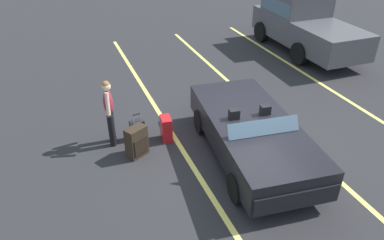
% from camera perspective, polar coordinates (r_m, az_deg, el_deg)
% --- Properties ---
extents(ground_plane, '(80.00, 80.00, 0.00)m').
position_cam_1_polar(ground_plane, '(8.54, 9.02, -5.53)').
color(ground_plane, '#28282B').
extents(lot_line_near, '(18.00, 0.12, 0.01)m').
position_cam_1_polar(lot_line_near, '(8.04, 0.39, -7.75)').
color(lot_line_near, '#EAE066').
rests_on(lot_line_near, ground_plane).
extents(lot_line_mid, '(18.00, 0.12, 0.01)m').
position_cam_1_polar(lot_line_mid, '(9.20, 16.24, -3.56)').
color(lot_line_mid, '#EAE066').
rests_on(lot_line_mid, ground_plane).
extents(lot_line_far, '(18.00, 0.12, 0.01)m').
position_cam_1_polar(lot_line_far, '(10.91, 27.75, -0.31)').
color(lot_line_far, '#EAE066').
rests_on(lot_line_far, ground_plane).
extents(convertible_car, '(4.31, 2.23, 1.24)m').
position_cam_1_polar(convertible_car, '(8.05, 9.93, -3.03)').
color(convertible_car, black).
rests_on(convertible_car, ground_plane).
extents(suitcase_large_black, '(0.47, 0.56, 0.74)m').
position_cam_1_polar(suitcase_large_black, '(8.34, -8.68, -3.39)').
color(suitcase_large_black, '#2D2319').
rests_on(suitcase_large_black, ground_plane).
extents(suitcase_medium_bright, '(0.43, 0.29, 0.62)m').
position_cam_1_polar(suitcase_medium_bright, '(8.83, -4.08, -1.38)').
color(suitcase_medium_bright, red).
rests_on(suitcase_medium_bright, ground_plane).
extents(suitcase_small_carryon, '(0.23, 0.35, 0.73)m').
position_cam_1_polar(suitcase_small_carryon, '(8.98, -8.58, -1.50)').
color(suitcase_small_carryon, black).
rests_on(suitcase_small_carryon, ground_plane).
extents(traveler_person, '(0.61, 0.28, 1.65)m').
position_cam_1_polar(traveler_person, '(8.58, -12.89, 1.62)').
color(traveler_person, black).
rests_on(traveler_person, ground_plane).
extents(parked_pickup_truck_near, '(5.03, 2.14, 2.10)m').
position_cam_1_polar(parked_pickup_truck_near, '(14.96, 16.83, 14.66)').
color(parked_pickup_truck_near, '#4C4C51').
rests_on(parked_pickup_truck_near, ground_plane).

